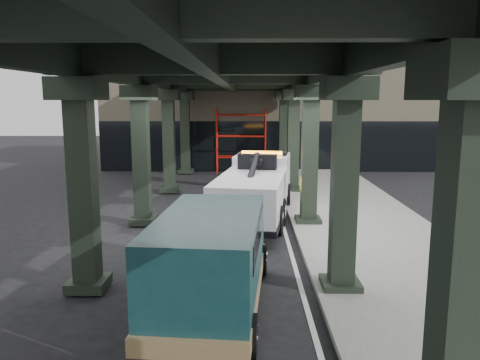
{
  "coord_description": "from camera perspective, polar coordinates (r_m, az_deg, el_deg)",
  "views": [
    {
      "loc": [
        0.38,
        -14.53,
        4.5
      ],
      "look_at": [
        0.13,
        1.84,
        1.7
      ],
      "focal_mm": 35.0,
      "sensor_mm": 36.0,
      "label": 1
    }
  ],
  "objects": [
    {
      "name": "scaffolding",
      "position": [
        29.27,
        0.13,
        5.02
      ],
      "size": [
        3.08,
        0.88,
        4.0
      ],
      "color": "red",
      "rests_on": "ground"
    },
    {
      "name": "tow_truck",
      "position": [
        17.81,
        2.01,
        -0.83
      ],
      "size": [
        3.24,
        8.0,
        2.56
      ],
      "rotation": [
        0.0,
        0.0,
        -0.15
      ],
      "color": "black",
      "rests_on": "ground"
    },
    {
      "name": "sidewalk",
      "position": [
        17.6,
        14.44,
        -5.17
      ],
      "size": [
        5.0,
        40.0,
        0.15
      ],
      "primitive_type": "cube",
      "color": "gray",
      "rests_on": "ground"
    },
    {
      "name": "viaduct",
      "position": [
        16.57,
        -1.87,
        13.03
      ],
      "size": [
        7.4,
        32.0,
        6.4
      ],
      "color": "black",
      "rests_on": "ground"
    },
    {
      "name": "lane_stripe",
      "position": [
        17.18,
        5.27,
        -5.5
      ],
      "size": [
        0.12,
        38.0,
        0.01
      ],
      "primitive_type": "cube",
      "color": "silver",
      "rests_on": "ground"
    },
    {
      "name": "ground",
      "position": [
        15.21,
        -0.6,
        -7.5
      ],
      "size": [
        90.0,
        90.0,
        0.0
      ],
      "primitive_type": "plane",
      "color": "black",
      "rests_on": "ground"
    },
    {
      "name": "towed_van",
      "position": [
        10.05,
        -3.49,
        -9.58
      ],
      "size": [
        2.55,
        5.58,
        2.2
      ],
      "rotation": [
        0.0,
        0.0,
        -0.08
      ],
      "color": "#11393D",
      "rests_on": "ground"
    },
    {
      "name": "building",
      "position": [
        34.57,
        3.61,
        8.86
      ],
      "size": [
        22.0,
        10.0,
        8.0
      ],
      "primitive_type": "cube",
      "color": "#C6B793",
      "rests_on": "ground"
    }
  ]
}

